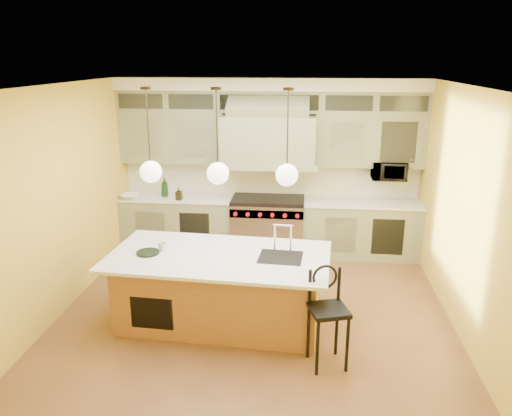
# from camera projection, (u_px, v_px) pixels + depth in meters

# --- Properties ---
(floor) EXTENTS (5.00, 5.00, 0.00)m
(floor) POSITION_uv_depth(u_px,v_px,m) (255.00, 313.00, 6.54)
(floor) COLOR brown
(floor) RESTS_ON ground
(ceiling) EXTENTS (5.00, 5.00, 0.00)m
(ceiling) POSITION_uv_depth(u_px,v_px,m) (254.00, 86.00, 5.69)
(ceiling) COLOR white
(ceiling) RESTS_ON wall_back
(wall_back) EXTENTS (5.00, 0.00, 5.00)m
(wall_back) POSITION_uv_depth(u_px,v_px,m) (270.00, 165.00, 8.49)
(wall_back) COLOR gold
(wall_back) RESTS_ON ground
(wall_front) EXTENTS (5.00, 0.00, 5.00)m
(wall_front) POSITION_uv_depth(u_px,v_px,m) (219.00, 303.00, 3.74)
(wall_front) COLOR gold
(wall_front) RESTS_ON ground
(wall_left) EXTENTS (0.00, 5.00, 5.00)m
(wall_left) POSITION_uv_depth(u_px,v_px,m) (60.00, 201.00, 6.36)
(wall_left) COLOR gold
(wall_left) RESTS_ON ground
(wall_right) EXTENTS (0.00, 5.00, 5.00)m
(wall_right) POSITION_uv_depth(u_px,v_px,m) (465.00, 213.00, 5.87)
(wall_right) COLOR gold
(wall_right) RESTS_ON ground
(back_cabinetry) EXTENTS (5.00, 0.77, 2.90)m
(back_cabinetry) POSITION_uv_depth(u_px,v_px,m) (269.00, 169.00, 8.25)
(back_cabinetry) COLOR #767C5C
(back_cabinetry) RESTS_ON floor
(range) EXTENTS (1.20, 0.74, 0.96)m
(range) POSITION_uv_depth(u_px,v_px,m) (268.00, 225.00, 8.44)
(range) COLOR silver
(range) RESTS_ON floor
(kitchen_island) EXTENTS (2.74, 1.56, 1.35)m
(kitchen_island) POSITION_uv_depth(u_px,v_px,m) (221.00, 287.00, 6.20)
(kitchen_island) COLOR brown
(kitchen_island) RESTS_ON floor
(counter_stool) EXTENTS (0.48, 0.48, 1.10)m
(counter_stool) POSITION_uv_depth(u_px,v_px,m) (328.00, 311.00, 5.30)
(counter_stool) COLOR black
(counter_stool) RESTS_ON floor
(microwave) EXTENTS (0.54, 0.37, 0.30)m
(microwave) POSITION_uv_depth(u_px,v_px,m) (389.00, 171.00, 8.06)
(microwave) COLOR black
(microwave) RESTS_ON back_cabinetry
(oil_bottle_a) EXTENTS (0.13, 0.13, 0.32)m
(oil_bottle_a) POSITION_uv_depth(u_px,v_px,m) (165.00, 187.00, 8.44)
(oil_bottle_a) COLOR #163414
(oil_bottle_a) RESTS_ON back_cabinetry
(oil_bottle_b) EXTENTS (0.11, 0.11, 0.21)m
(oil_bottle_b) POSITION_uv_depth(u_px,v_px,m) (179.00, 194.00, 8.24)
(oil_bottle_b) COLOR black
(oil_bottle_b) RESTS_ON back_cabinetry
(fruit_bowl) EXTENTS (0.31, 0.31, 0.07)m
(fruit_bowl) POSITION_uv_depth(u_px,v_px,m) (130.00, 197.00, 8.33)
(fruit_bowl) COLOR white
(fruit_bowl) RESTS_ON back_cabinetry
(cup) EXTENTS (0.11, 0.11, 0.10)m
(cup) POSITION_uv_depth(u_px,v_px,m) (162.00, 246.00, 6.16)
(cup) COLOR beige
(cup) RESTS_ON kitchen_island
(pendant_left) EXTENTS (0.26, 0.26, 1.11)m
(pendant_left) POSITION_uv_depth(u_px,v_px,m) (151.00, 169.00, 5.85)
(pendant_left) COLOR #2D2319
(pendant_left) RESTS_ON ceiling
(pendant_center) EXTENTS (0.26, 0.26, 1.11)m
(pendant_center) POSITION_uv_depth(u_px,v_px,m) (218.00, 171.00, 5.77)
(pendant_center) COLOR #2D2319
(pendant_center) RESTS_ON ceiling
(pendant_right) EXTENTS (0.26, 0.26, 1.11)m
(pendant_right) POSITION_uv_depth(u_px,v_px,m) (287.00, 172.00, 5.69)
(pendant_right) COLOR #2D2319
(pendant_right) RESTS_ON ceiling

